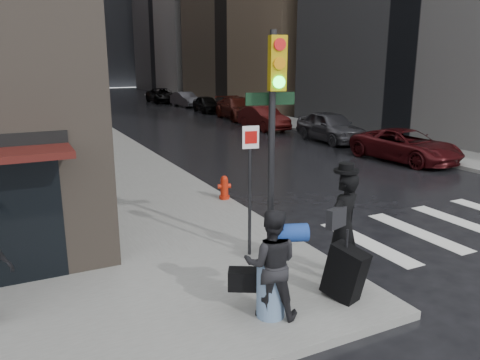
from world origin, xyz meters
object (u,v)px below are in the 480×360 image
at_px(parked_car_4, 207,104).
at_px(parked_car_5, 185,99).
at_px(parked_car_0, 406,146).
at_px(parked_car_3, 238,108).
at_px(man_jeans, 271,264).
at_px(traffic_light, 272,115).
at_px(fire_hydrant, 224,188).
at_px(parked_car_6, 162,95).
at_px(man_overcoat, 343,234).
at_px(parked_car_1, 330,126).
at_px(parked_car_2, 263,118).

distance_m(parked_car_4, parked_car_5, 5.52).
xyz_separation_m(parked_car_0, parked_car_3, (0.24, 16.56, 0.12)).
xyz_separation_m(man_jeans, traffic_light, (1.23, 2.15, 2.04)).
height_order(fire_hydrant, parked_car_3, parked_car_3).
distance_m(parked_car_0, parked_car_6, 33.13).
bearing_deg(man_jeans, parked_car_3, -86.02).
distance_m(man_overcoat, parked_car_3, 26.63).
height_order(parked_car_4, parked_car_6, parked_car_6).
height_order(fire_hydrant, parked_car_4, parked_car_4).
relative_size(man_overcoat, parked_car_1, 0.49).
bearing_deg(parked_car_1, parked_car_4, 94.34).
distance_m(man_jeans, parked_car_1, 18.31).
bearing_deg(parked_car_3, parked_car_2, -94.49).
relative_size(traffic_light, parked_car_3, 0.84).
distance_m(man_overcoat, parked_car_1, 16.91).
distance_m(traffic_light, parked_car_3, 25.34).
relative_size(parked_car_5, parked_car_6, 0.80).
bearing_deg(parked_car_4, parked_car_5, 93.57).
bearing_deg(parked_car_3, parked_car_6, 97.70).
distance_m(parked_car_0, parked_car_2, 11.07).
xyz_separation_m(parked_car_0, parked_car_5, (0.13, 27.61, 0.01)).
bearing_deg(parked_car_1, parked_car_6, 94.92).
bearing_deg(parked_car_6, parked_car_0, -88.14).
distance_m(parked_car_1, parked_car_2, 5.61).
bearing_deg(traffic_light, parked_car_0, 42.71).
relative_size(parked_car_1, parked_car_3, 0.85).
bearing_deg(parked_car_3, parked_car_0, -85.38).
height_order(parked_car_4, parked_car_5, parked_car_5).
xyz_separation_m(man_jeans, parked_car_3, (11.75, 25.09, -0.26)).
height_order(parked_car_0, parked_car_4, parked_car_4).
height_order(parked_car_1, parked_car_4, parked_car_1).
height_order(man_overcoat, parked_car_6, man_overcoat).
xyz_separation_m(traffic_light, parked_car_0, (10.28, 6.38, -2.42)).
bearing_deg(man_overcoat, fire_hydrant, -111.55).
bearing_deg(parked_car_2, parked_car_0, -87.18).
bearing_deg(parked_car_2, fire_hydrant, -124.29).
height_order(parked_car_2, parked_car_4, parked_car_2).
height_order(parked_car_1, parked_car_2, parked_car_1).
relative_size(parked_car_2, parked_car_6, 0.83).
xyz_separation_m(man_jeans, parked_car_2, (10.79, 19.57, -0.34)).
xyz_separation_m(traffic_light, parked_car_2, (9.56, 17.42, -2.39)).
height_order(parked_car_3, parked_car_5, parked_car_3).
bearing_deg(fire_hydrant, parked_car_6, 75.67).
xyz_separation_m(fire_hydrant, parked_car_4, (9.45, 24.27, 0.21)).
xyz_separation_m(man_overcoat, parked_car_6, (9.36, 41.24, -0.39)).
distance_m(fire_hydrant, parked_car_0, 9.68).
bearing_deg(man_jeans, man_overcoat, -137.62).
bearing_deg(parked_car_6, parked_car_2, -89.68).
distance_m(fire_hydrant, parked_car_3, 21.10).
distance_m(man_jeans, parked_car_3, 27.71).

